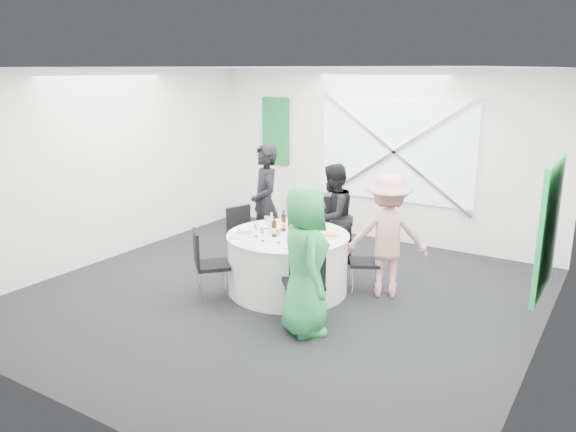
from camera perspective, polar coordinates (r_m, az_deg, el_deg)
The scene contains 45 objects.
floor at distance 7.20m, azimuth -0.86°, elevation -8.06°, with size 6.00×6.00×0.00m, color black.
ceiling at distance 6.64m, azimuth -0.95°, elevation 14.82°, with size 6.00×6.00×0.00m, color white.
wall_back at distance 9.40m, azimuth 9.19°, elevation 6.03°, with size 6.00×6.00×0.00m, color white.
wall_front at distance 4.65m, azimuth -21.55°, elevation -3.70°, with size 6.00×6.00×0.00m, color white.
wall_left at distance 8.76m, azimuth -17.63°, elevation 4.91°, with size 6.00×6.00×0.00m, color white.
wall_right at distance 5.77m, azimuth 24.95°, elevation -0.61°, with size 6.00×6.00×0.00m, color white.
window_panel at distance 9.24m, azimuth 10.83°, elevation 6.44°, with size 2.60×0.03×1.60m, color silver.
window_brace_a at distance 9.20m, azimuth 10.74°, elevation 6.41°, with size 0.05×0.05×3.16m, color silver.
window_brace_b at distance 9.20m, azimuth 10.74°, elevation 6.41°, with size 0.05×0.05×3.16m, color silver.
green_banner at distance 10.26m, azimuth -1.28°, elevation 8.62°, with size 0.55×0.04×1.20m, color #156B31.
green_sign at distance 6.40m, azimuth 24.97°, elevation -1.06°, with size 0.05×1.20×1.40m, color green.
banquet_table at distance 7.22m, azimuth 0.00°, elevation -4.76°, with size 1.56×1.56×0.76m.
chair_back at distance 8.17m, azimuth 3.23°, elevation -0.94°, with size 0.51×0.52×1.00m.
chair_back_left at distance 7.96m, azimuth -4.58°, elevation -1.80°, with size 0.53×0.53×0.91m.
chair_back_right at distance 7.22m, azimuth 8.39°, elevation -4.13°, with size 0.51×0.51×0.82m.
chair_front_right at distance 6.22m, azimuth 1.74°, elevation -6.39°, with size 0.60×0.60×0.94m.
chair_front_left at distance 7.00m, azimuth -8.34°, elevation -4.37°, with size 0.57×0.57×0.89m.
person_man_back_left at distance 8.14m, azimuth -2.33°, elevation 1.15°, with size 0.64×0.42×1.76m, color black.
person_man_back at distance 7.99m, azimuth 4.56°, elevation -0.06°, with size 0.74×0.40×1.52m, color black.
person_woman_pink at distance 7.08m, azimuth 10.05°, elevation -1.98°, with size 1.01×0.47×1.56m, color #D4898C.
person_woman_green at distance 5.99m, azimuth 1.78°, elevation -4.50°, with size 0.80×0.52×1.64m, color green.
plate_back at distance 7.53m, azimuth 2.40°, elevation -0.87°, with size 0.27×0.27×0.01m.
plate_back_left at distance 7.60m, azimuth -1.51°, elevation -0.71°, with size 0.27×0.27×0.01m.
plate_back_right at distance 7.03m, azimuth 4.31°, elevation -1.95°, with size 0.28×0.28×0.04m.
plate_front_right at distance 6.59m, azimuth 2.29°, elevation -3.07°, with size 0.27×0.27×0.04m.
plate_front_left at distance 7.03m, azimuth -4.86°, elevation -2.04°, with size 0.28×0.28×0.01m.
napkin at distance 7.13m, azimuth -4.42°, elevation -1.51°, with size 0.19×0.12×0.05m, color silver.
beer_bottle_a at distance 7.22m, azimuth -0.45°, elevation -0.71°, with size 0.06×0.06×0.28m.
beer_bottle_b at distance 7.14m, azimuth 0.64°, elevation -0.98°, with size 0.06×0.06×0.26m.
beer_bottle_c at distance 6.98m, azimuth 0.18°, elevation -1.35°, with size 0.06×0.06×0.25m.
beer_bottle_d at distance 6.99m, azimuth -1.42°, elevation -1.33°, with size 0.06×0.06×0.26m.
green_water_bottle at distance 7.01m, azimuth 1.91°, elevation -1.12°, with size 0.08×0.08×0.30m.
clear_water_bottle at distance 7.12m, azimuth -1.68°, elevation -0.95°, with size 0.08×0.08×0.27m.
wine_glass_a at distance 6.98m, azimuth -3.27°, elevation -1.13°, with size 0.07×0.07×0.17m.
wine_glass_b at distance 6.73m, azimuth -0.95°, elevation -1.72°, with size 0.07×0.07×0.17m.
wine_glass_c at distance 7.41m, azimuth 0.65°, elevation -0.17°, with size 0.07×0.07×0.17m.
wine_glass_d at distance 7.32m, azimuth -2.17°, elevation -0.37°, with size 0.07×0.07×0.17m.
wine_glass_e at distance 6.79m, azimuth -2.60°, elevation -1.57°, with size 0.07×0.07×0.17m.
wine_glass_f at distance 7.39m, azimuth 1.67°, elevation -0.22°, with size 0.07×0.07×0.17m.
fork_a at distance 7.66m, azimuth -0.37°, elevation -0.63°, with size 0.01×0.15×0.01m, color silver.
knife_a at distance 7.47m, azimuth -3.38°, elevation -1.04°, with size 0.01×0.15×0.01m, color silver.
fork_b at distance 6.55m, azimuth 0.18°, elevation -3.28°, with size 0.01×0.15×0.01m, color silver.
knife_b at distance 6.68m, azimuth 3.03°, elevation -2.96°, with size 0.01×0.15×0.01m, color silver.
fork_c at distance 7.50m, azimuth 3.18°, elevation -0.98°, with size 0.01×0.15×0.01m, color silver.
knife_c at distance 7.64m, azimuth 0.99°, elevation -0.65°, with size 0.01×0.15×0.01m, color silver.
Camera 1 is at (3.63, -5.56, 2.79)m, focal length 35.00 mm.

